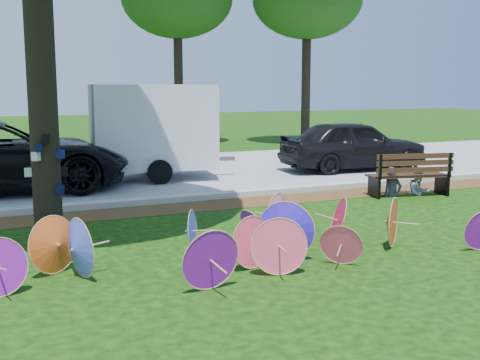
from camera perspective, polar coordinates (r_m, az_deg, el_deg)
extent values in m
plane|color=black|center=(7.51, 2.75, -9.21)|extent=(90.00, 90.00, 0.00)
cube|color=#472D16|center=(11.57, -7.32, -2.79)|extent=(90.00, 1.00, 0.01)
cube|color=#B7B5AD|center=(12.22, -8.27, -1.93)|extent=(90.00, 0.30, 0.12)
cube|color=gray|center=(16.22, -12.26, 0.41)|extent=(90.00, 8.00, 0.01)
cylinder|color=black|center=(9.73, -18.47, 12.41)|extent=(0.44, 0.44, 6.01)
cone|color=purple|center=(8.37, 1.93, -4.66)|extent=(0.51, 0.79, 0.71)
cone|color=#331BE8|center=(8.14, 4.30, -4.86)|extent=(0.69, 0.61, 0.80)
cone|color=#495ADB|center=(8.56, -4.81, -4.81)|extent=(0.42, 0.60, 0.62)
cone|color=#CF501A|center=(7.87, -17.06, -5.91)|extent=(0.73, 0.55, 0.75)
cone|color=#FF4C71|center=(7.81, 0.93, -5.84)|extent=(0.71, 0.39, 0.70)
cone|color=#495ADB|center=(7.62, -15.24, -6.28)|extent=(0.34, 0.77, 0.76)
cone|color=#FF4C71|center=(7.57, 3.67, -6.20)|extent=(0.75, 0.37, 0.73)
cone|color=purple|center=(6.96, -3.00, -7.48)|extent=(0.76, 0.30, 0.75)
cone|color=#D16A7C|center=(9.31, 3.73, -3.39)|extent=(0.64, 0.54, 0.72)
cone|color=#CF501A|center=(9.08, 14.01, -3.89)|extent=(0.61, 0.57, 0.73)
cone|color=#FF4C71|center=(8.03, 9.60, -5.97)|extent=(0.58, 0.56, 0.58)
cone|color=#D71346|center=(9.16, 9.55, -3.70)|extent=(0.56, 0.78, 0.71)
imported|color=black|center=(17.16, 10.71, 3.27)|extent=(4.27, 2.01, 1.41)
cube|color=white|center=(15.36, -8.25, 5.07)|extent=(3.18, 2.24, 2.68)
imported|color=#3E4255|center=(13.21, 14.35, 1.09)|extent=(0.46, 0.31, 1.21)
imported|color=#BCBBC5|center=(13.66, 16.65, 1.03)|extent=(0.57, 0.46, 1.11)
cylinder|color=black|center=(24.48, -5.85, 9.21)|extent=(0.36, 0.36, 5.00)
cylinder|color=black|center=(24.81, 6.27, 9.19)|extent=(0.36, 0.36, 5.00)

